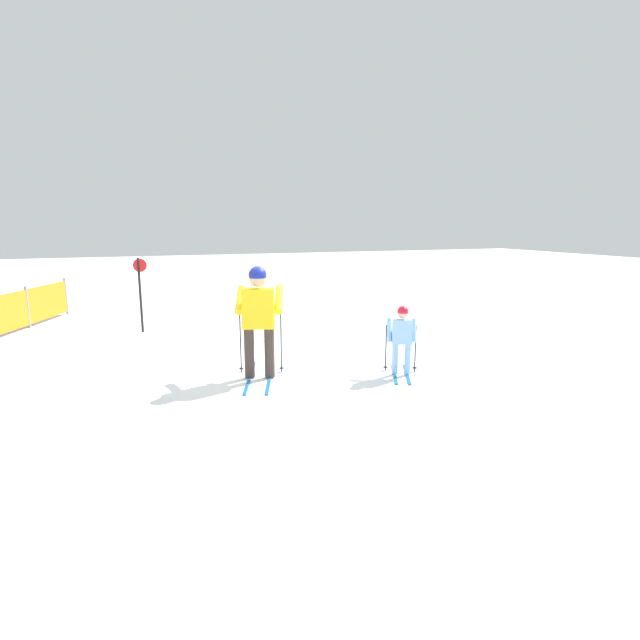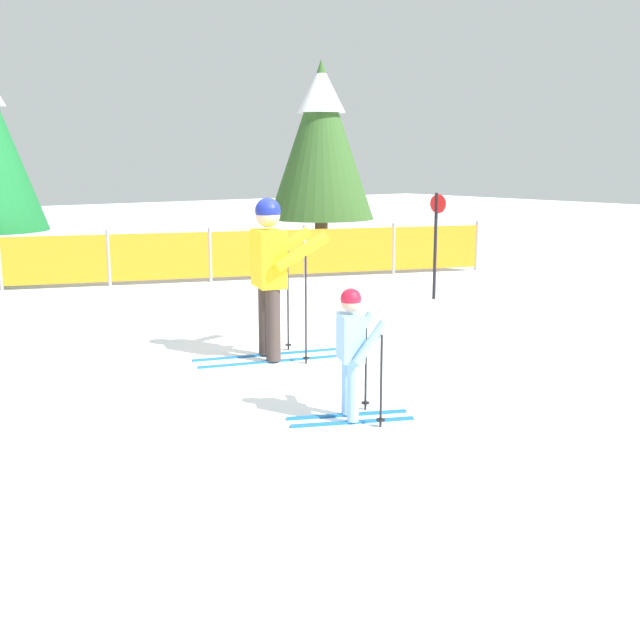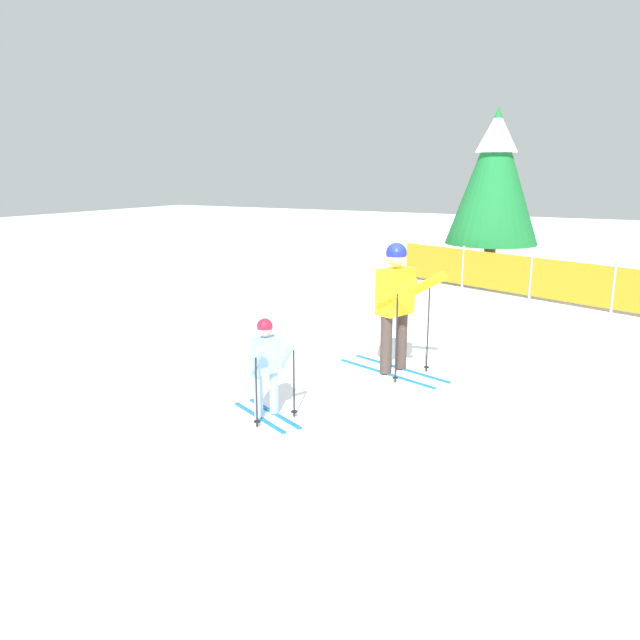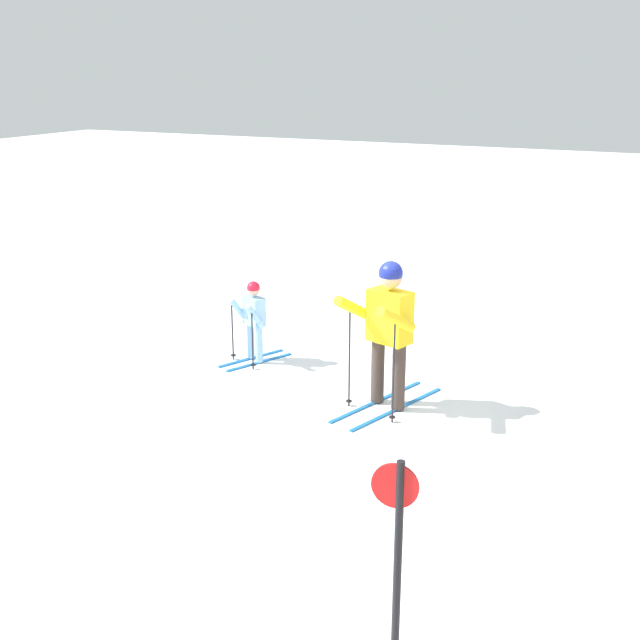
# 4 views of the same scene
# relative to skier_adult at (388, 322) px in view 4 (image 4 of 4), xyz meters

# --- Properties ---
(ground_plane) EXTENTS (60.00, 60.00, 0.00)m
(ground_plane) POSITION_rel_skier_adult_xyz_m (0.22, -0.14, -1.02)
(ground_plane) COLOR white
(skier_adult) EXTENTS (1.63, 0.93, 1.70)m
(skier_adult) POSITION_rel_skier_adult_xyz_m (0.00, 0.00, 0.00)
(skier_adult) COLOR #1966B2
(skier_adult) RESTS_ON ground_plane
(skier_child) EXTENTS (1.02, 0.65, 1.08)m
(skier_child) POSITION_rel_skier_adult_xyz_m (-0.63, -2.08, -0.39)
(skier_child) COLOR #1966B2
(skier_child) RESTS_ON ground_plane
(trail_marker) EXTENTS (0.06, 0.28, 1.59)m
(trail_marker) POSITION_rel_skier_adult_xyz_m (4.04, 1.60, -0.04)
(trail_marker) COLOR black
(trail_marker) RESTS_ON ground_plane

